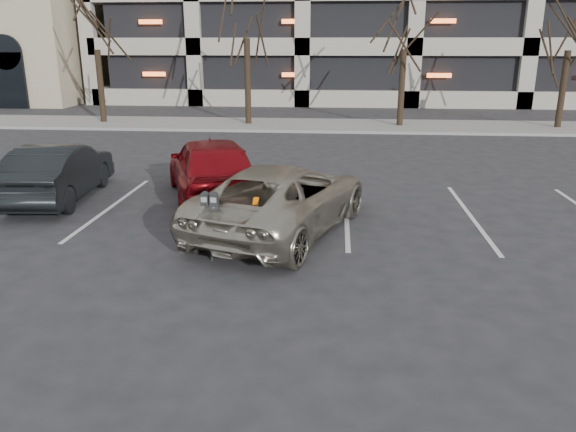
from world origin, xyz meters
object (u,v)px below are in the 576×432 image
at_px(car_red, 212,168).
at_px(car_dark, 59,172).
at_px(tree_a, 92,2).
at_px(suv_silver, 282,198).
at_px(parking_meter, 210,209).

relative_size(car_red, car_dark, 1.11).
height_order(tree_a, car_red, tree_a).
bearing_deg(suv_silver, parking_meter, 76.80).
xyz_separation_m(tree_a, suv_silver, (10.04, -15.11, -4.79)).
height_order(tree_a, car_dark, tree_a).
distance_m(suv_silver, car_dark, 6.09).
bearing_deg(car_red, tree_a, -77.75).
bearing_deg(car_dark, parking_meter, 135.78).
bearing_deg(suv_silver, car_dark, -0.19).
xyz_separation_m(parking_meter, suv_silver, (1.10, 1.76, -0.25)).
distance_m(car_red, car_dark, 3.81).
bearing_deg(parking_meter, tree_a, 122.03).
distance_m(tree_a, suv_silver, 18.77).
relative_size(tree_a, car_red, 1.61).
height_order(parking_meter, suv_silver, suv_silver).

